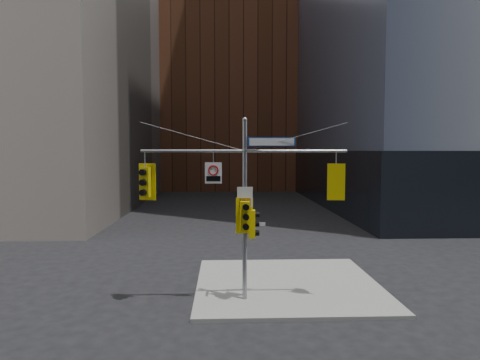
{
  "coord_description": "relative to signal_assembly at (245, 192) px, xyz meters",
  "views": [
    {
      "loc": [
        -0.82,
        -14.57,
        6.01
      ],
      "look_at": [
        -0.19,
        2.0,
        4.87
      ],
      "focal_mm": 32.0,
      "sensor_mm": 36.0,
      "label": 1
    }
  ],
  "objects": [
    {
      "name": "traffic_light_west_arm",
      "position": [
        -3.85,
        0.01,
        0.38
      ],
      "size": [
        0.67,
        0.63,
        1.44
      ],
      "rotation": [
        0.0,
        0.0,
        -0.25
      ],
      "color": "yellow",
      "rests_on": "ground"
    },
    {
      "name": "street_blade_ns",
      "position": [
        0.0,
        0.46,
        -1.74
      ],
      "size": [
        0.09,
        0.66,
        0.13
      ],
      "rotation": [
        0.0,
        0.0,
        0.09
      ],
      "color": "#145926",
      "rests_on": "ground"
    },
    {
      "name": "sidewalk_corner",
      "position": [
        2.0,
        2.01,
        -4.34
      ],
      "size": [
        8.0,
        8.0,
        0.15
      ],
      "primitive_type": "cube",
      "color": "gray",
      "rests_on": "ground"
    },
    {
      "name": "traffic_light_east_arm",
      "position": [
        3.58,
        0.0,
        0.38
      ],
      "size": [
        0.68,
        0.61,
        1.43
      ],
      "rotation": [
        0.0,
        0.0,
        2.95
      ],
      "color": "yellow",
      "rests_on": "ground"
    },
    {
      "name": "signal_assembly",
      "position": [
        0.0,
        0.0,
        0.0
      ],
      "size": [
        8.0,
        0.8,
        7.3
      ],
      "color": "gray",
      "rests_on": "ground"
    },
    {
      "name": "ground",
      "position": [
        0.0,
        -1.99,
        -4.42
      ],
      "size": [
        160.0,
        160.0,
        0.0
      ],
      "primitive_type": "plane",
      "color": "black",
      "rests_on": "ground"
    },
    {
      "name": "regulatory_sign_arm",
      "position": [
        -1.22,
        -0.02,
        0.76
      ],
      "size": [
        0.66,
        0.08,
        0.82
      ],
      "rotation": [
        0.0,
        0.0,
        0.03
      ],
      "color": "silver",
      "rests_on": "ground"
    },
    {
      "name": "regulatory_sign_pole",
      "position": [
        0.0,
        -0.11,
        -0.22
      ],
      "size": [
        0.6,
        0.07,
        0.79
      ],
      "rotation": [
        0.0,
        0.0,
        -0.06
      ],
      "color": "silver",
      "rests_on": "ground"
    },
    {
      "name": "street_sign_blade",
      "position": [
        1.05,
        0.0,
        1.93
      ],
      "size": [
        1.88,
        0.23,
        0.37
      ],
      "rotation": [
        0.0,
        0.0,
        0.1
      ],
      "color": "navy",
      "rests_on": "ground"
    },
    {
      "name": "traffic_light_pole_side",
      "position": [
        0.33,
        0.01,
        -1.27
      ],
      "size": [
        0.42,
        0.36,
        1.09
      ],
      "rotation": [
        0.0,
        0.0,
        1.55
      ],
      "color": "yellow",
      "rests_on": "ground"
    },
    {
      "name": "street_blade_ew",
      "position": [
        0.45,
        0.01,
        -1.29
      ],
      "size": [
        0.72,
        0.05,
        0.14
      ],
      "rotation": [
        0.0,
        0.0,
        0.03
      ],
      "color": "silver",
      "rests_on": "ground"
    },
    {
      "name": "brick_midrise",
      "position": [
        0.0,
        56.01,
        9.58
      ],
      "size": [
        26.0,
        20.0,
        28.0
      ],
      "primitive_type": "cube",
      "color": "brown",
      "rests_on": "ground"
    },
    {
      "name": "traffic_light_pole_front",
      "position": [
        -0.0,
        -0.27,
        -0.92
      ],
      "size": [
        0.67,
        0.55,
        1.4
      ],
      "rotation": [
        0.0,
        0.0,
        0.09
      ],
      "color": "yellow",
      "rests_on": "ground"
    }
  ]
}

